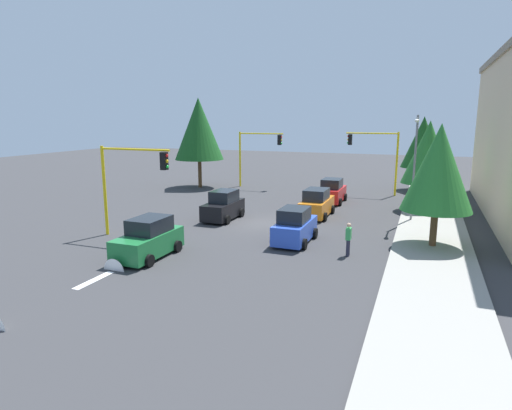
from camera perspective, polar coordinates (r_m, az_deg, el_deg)
The scene contains 17 objects.
ground_plane at distance 28.83m, azimuth 0.64°, elevation -2.36°, with size 120.00×120.00×0.00m, color #353538.
sidewalk_kerb at distance 31.96m, azimuth 21.91°, elevation -1.69°, with size 80.00×4.00×0.15m, color gray.
lane_arrow_near at distance 20.68m, azimuth -18.95°, elevation -8.53°, with size 2.40×1.10×1.10m.
traffic_signal_far_right at distance 43.22m, azimuth 0.15°, elevation 7.41°, with size 0.36×4.59×5.46m.
traffic_signal_far_left at distance 40.54m, azimuth 15.41°, elevation 6.90°, with size 0.36×4.59×5.62m.
traffic_signal_near_right at distance 25.66m, azimuth -16.10°, elevation 3.97°, with size 0.36×4.59×5.24m.
street_lamp_curbside at distance 29.95m, azimuth 20.03°, elevation 5.91°, with size 2.15×0.28×7.00m.
tree_roadside_mid at distance 34.32m, azimuth 21.57°, elevation 6.41°, with size 3.65×3.65×6.65m.
tree_roadside_near at distance 24.37m, azimuth 22.72°, elevation 4.49°, with size 3.60×3.60×6.56m.
tree_opposite_side at distance 43.56m, azimuth -7.48°, elevation 9.82°, with size 4.77×4.77×8.75m.
tree_roadside_far at distance 44.29m, azimuth 20.95°, elevation 7.66°, with size 3.82×3.82×6.97m.
car_orange at distance 30.86m, azimuth 7.92°, elevation 0.15°, with size 4.15×1.97×1.98m.
car_black at distance 29.77m, azimuth -4.28°, elevation -0.19°, with size 3.81×1.93×1.98m.
car_green at distance 22.35m, azimuth -13.85°, elevation -4.37°, with size 4.01×2.04×1.98m.
car_red at distance 36.17m, azimuth 9.90°, elevation 1.72°, with size 3.76×1.99×1.98m.
car_blue at distance 24.27m, azimuth 5.08°, elevation -2.84°, with size 3.81×1.94×1.98m.
pedestrian_crossing at distance 22.30m, azimuth 11.97°, elevation -4.29°, with size 0.40×0.24×1.70m.
Camera 1 is at (26.23, 9.85, 6.81)m, focal length 30.65 mm.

